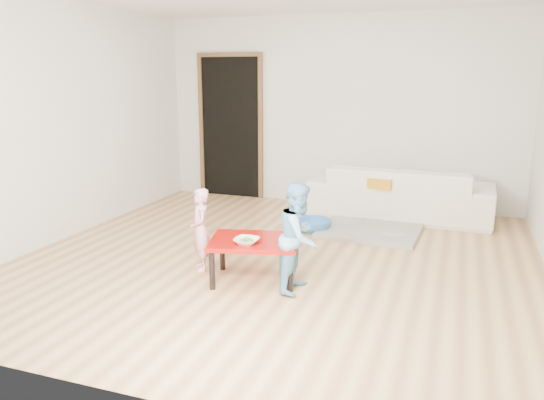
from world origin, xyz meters
The scene contains 13 objects.
floor centered at (0.00, 0.00, 0.00)m, with size 5.00×5.00×0.01m, color #A77347.
back_wall centered at (0.00, 2.50, 1.30)m, with size 5.00×0.02×2.60m, color silver.
left_wall centered at (-2.50, 0.00, 1.30)m, with size 0.02×5.00×2.60m, color silver.
doorway centered at (-1.60, 2.48, 1.02)m, with size 1.02×0.08×2.11m, color brown, non-canonical shape.
sofa centered at (0.95, 2.05, 0.33)m, with size 2.27×0.89×0.66m, color white.
cushion centered at (0.70, 1.81, 0.50)m, with size 0.49×0.44×0.13m, color orange.
red_table centered at (-0.02, -0.62, 0.19)m, with size 0.77×0.58×0.38m, color #9C0D08, non-canonical shape.
bowl centered at (-0.03, -0.76, 0.41)m, with size 0.21×0.21×0.05m, color white.
broccoli centered at (-0.03, -0.76, 0.41)m, with size 0.12×0.12×0.06m, color #2D5919, non-canonical shape.
child_pink centered at (-0.59, -0.53, 0.39)m, with size 0.29×0.19×0.78m, color pink.
child_blue centered at (0.42, -0.69, 0.47)m, with size 0.46×0.36×0.94m, color #5CA4D5.
basin centered at (0.07, 1.04, 0.07)m, with size 0.43×0.43×0.14m, color #3270BF.
blanket centered at (0.72, 1.18, 0.03)m, with size 1.11×0.93×0.06m, color #ACA898, non-canonical shape.
Camera 1 is at (1.63, -4.78, 1.81)m, focal length 35.00 mm.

